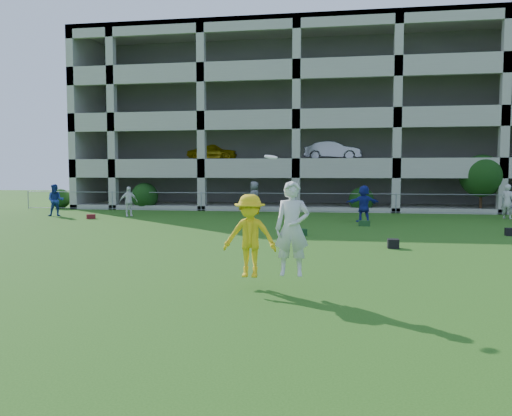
% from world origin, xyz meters
% --- Properties ---
extents(ground, '(100.00, 100.00, 0.00)m').
position_xyz_m(ground, '(0.00, 0.00, 0.00)').
color(ground, '#235114').
rests_on(ground, ground).
extents(bystander_a, '(1.06, 0.96, 1.79)m').
position_xyz_m(bystander_a, '(-12.98, 13.96, 0.90)').
color(bystander_a, navy).
rests_on(bystander_a, ground).
extents(bystander_b, '(1.04, 0.84, 1.66)m').
position_xyz_m(bystander_b, '(-8.98, 14.63, 0.83)').
color(bystander_b, white).
rests_on(bystander_b, ground).
extents(bystander_c, '(0.75, 1.02, 1.91)m').
position_xyz_m(bystander_c, '(-2.36, 17.65, 0.96)').
color(bystander_c, slate).
rests_on(bystander_c, ground).
extents(bystander_d, '(1.77, 1.03, 1.82)m').
position_xyz_m(bystander_d, '(3.81, 13.57, 0.91)').
color(bystander_d, navy).
rests_on(bystander_d, ground).
extents(bystander_e, '(0.79, 0.76, 1.82)m').
position_xyz_m(bystander_e, '(11.39, 16.33, 0.91)').
color(bystander_e, silver).
rests_on(bystander_e, ground).
extents(bag_green_c, '(0.61, 0.57, 0.26)m').
position_xyz_m(bag_green_c, '(1.05, 7.62, 0.13)').
color(bag_green_c, '#143814').
rests_on(bag_green_c, ground).
extents(crate_d, '(0.35, 0.35, 0.30)m').
position_xyz_m(crate_d, '(4.28, 4.91, 0.15)').
color(crate_d, black).
rests_on(crate_d, ground).
extents(bag_red_f, '(0.53, 0.47, 0.24)m').
position_xyz_m(bag_red_f, '(-10.34, 12.90, 0.12)').
color(bag_red_f, '#5D1710').
rests_on(bag_red_f, ground).
extents(bag_green_g, '(0.54, 0.36, 0.25)m').
position_xyz_m(bag_green_g, '(3.74, 11.54, 0.12)').
color(bag_green_g, '#153C20').
rests_on(bag_green_g, ground).
extents(frisbee_contest, '(1.85, 1.01, 2.59)m').
position_xyz_m(frisbee_contest, '(0.92, -1.44, 1.20)').
color(frisbee_contest, yellow).
rests_on(frisbee_contest, ground).
extents(parking_garage, '(30.00, 14.00, 12.00)m').
position_xyz_m(parking_garage, '(-0.01, 27.70, 6.01)').
color(parking_garage, '#9E998C').
rests_on(parking_garage, ground).
extents(fence, '(36.06, 0.06, 1.20)m').
position_xyz_m(fence, '(0.00, 19.00, 0.61)').
color(fence, gray).
rests_on(fence, ground).
extents(shrub_row, '(34.38, 2.52, 3.50)m').
position_xyz_m(shrub_row, '(4.59, 19.70, 1.51)').
color(shrub_row, '#163D11').
rests_on(shrub_row, ground).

